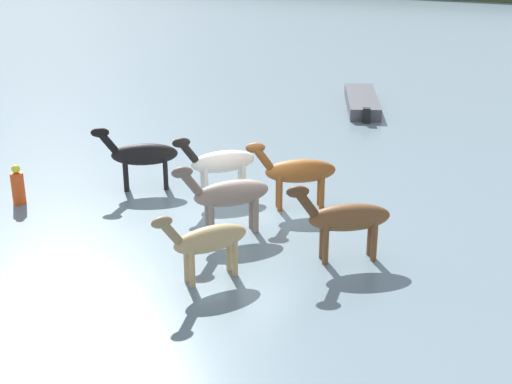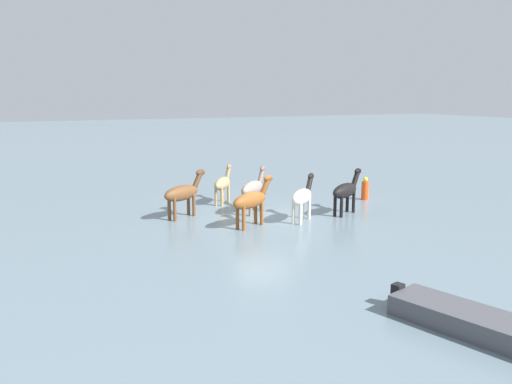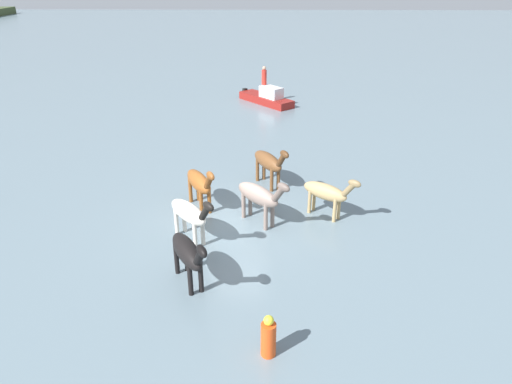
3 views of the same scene
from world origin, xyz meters
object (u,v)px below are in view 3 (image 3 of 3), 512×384
at_px(person_helmsman_aft, 264,76).
at_px(horse_lead, 269,162).
at_px(horse_dun_straggler, 327,192).
at_px(horse_chestnut_trailing, 188,253).
at_px(boat_tender_starboard, 267,99).
at_px(horse_dark_mare, 200,183).
at_px(horse_rear_stallion, 260,196).
at_px(buoy_channel_marker, 268,338).
at_px(horse_mid_herd, 190,213).

bearing_deg(person_helmsman_aft, horse_lead, -178.91).
bearing_deg(horse_dun_straggler, horse_lead, 167.40).
bearing_deg(horse_dun_straggler, person_helmsman_aft, 137.21).
relative_size(horse_chestnut_trailing, person_helmsman_aft, 1.95).
bearing_deg(boat_tender_starboard, horse_dark_mare, -50.96).
relative_size(horse_dark_mare, boat_tender_starboard, 0.59).
bearing_deg(horse_chestnut_trailing, horse_rear_stallion, 122.55).
relative_size(boat_tender_starboard, person_helmsman_aft, 3.32).
xyz_separation_m(horse_rear_stallion, person_helmsman_aft, (16.16, -0.10, 0.65)).
distance_m(horse_rear_stallion, boat_tender_starboard, 15.88).
bearing_deg(horse_dun_straggler, buoy_channel_marker, -68.55).
distance_m(horse_lead, horse_rear_stallion, 3.12).
xyz_separation_m(horse_dun_straggler, buoy_channel_marker, (-6.73, 2.11, -0.46)).
relative_size(horse_chestnut_trailing, horse_dark_mare, 0.98).
bearing_deg(buoy_channel_marker, horse_dark_mare, 18.95).
height_order(horse_dark_mare, boat_tender_starboard, horse_dark_mare).
bearing_deg(horse_mid_herd, horse_chestnut_trailing, -34.10).
bearing_deg(boat_tender_starboard, horse_dun_straggler, -33.53).
xyz_separation_m(horse_mid_herd, horse_rear_stallion, (1.21, -2.25, 0.06)).
relative_size(horse_mid_herd, horse_dark_mare, 0.86).
xyz_separation_m(person_helmsman_aft, buoy_channel_marker, (-22.37, -0.19, -1.22)).
height_order(horse_lead, person_helmsman_aft, person_helmsman_aft).
bearing_deg(horse_rear_stallion, person_helmsman_aft, 137.13).
distance_m(horse_dun_straggler, horse_mid_herd, 4.95).
xyz_separation_m(boat_tender_starboard, person_helmsman_aft, (0.30, 0.19, 1.42)).
height_order(horse_chestnut_trailing, boat_tender_starboard, horse_chestnut_trailing).
relative_size(horse_dun_straggler, person_helmsman_aft, 1.66).
bearing_deg(horse_rear_stallion, horse_chestnut_trailing, -71.27).
relative_size(horse_chestnut_trailing, horse_rear_stallion, 1.09).
bearing_deg(person_helmsman_aft, horse_chestnut_trailing, 174.09).
xyz_separation_m(horse_mid_herd, boat_tender_starboard, (17.07, -2.53, -0.71)).
bearing_deg(horse_lead, horse_dark_mare, -81.96).
height_order(horse_lead, horse_dark_mare, horse_lead).
bearing_deg(buoy_channel_marker, horse_rear_stallion, 2.64).
distance_m(horse_mid_herd, horse_rear_stallion, 2.55).
height_order(boat_tender_starboard, person_helmsman_aft, person_helmsman_aft).
relative_size(horse_dun_straggler, horse_rear_stallion, 0.94).
height_order(horse_mid_herd, horse_lead, horse_lead).
relative_size(horse_chestnut_trailing, buoy_channel_marker, 2.03).
distance_m(horse_lead, person_helmsman_aft, 13.08).
xyz_separation_m(horse_lead, buoy_channel_marker, (-9.31, 0.06, -0.55)).
distance_m(horse_lead, buoy_channel_marker, 9.32).
distance_m(horse_lead, horse_chestnut_trailing, 7.03).
xyz_separation_m(horse_dark_mare, boat_tender_starboard, (14.79, -2.50, -0.75)).
bearing_deg(horse_mid_herd, horse_dun_straggler, 69.01).
distance_m(horse_chestnut_trailing, person_helmsman_aft, 19.82).
bearing_deg(buoy_channel_marker, horse_lead, -0.36).
relative_size(horse_dun_straggler, horse_lead, 0.85).
bearing_deg(person_helmsman_aft, horse_rear_stallion, 179.66).
bearing_deg(horse_lead, horse_mid_herd, -61.28).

